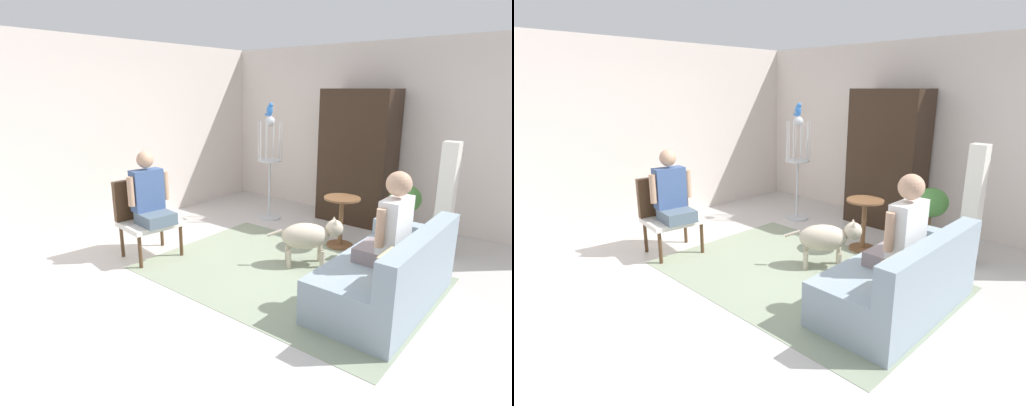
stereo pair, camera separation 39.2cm
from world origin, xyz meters
The scene contains 15 objects.
ground_plane centered at (0.00, 0.00, 0.00)m, with size 6.67×6.67×0.00m, color beige.
back_wall centered at (0.00, 2.75, 1.36)m, with size 6.16×0.12×2.71m, color silver.
left_wall centered at (-2.84, 0.30, 1.36)m, with size 0.12×5.97×2.71m, color silver.
area_rug centered at (0.18, 0.07, 0.00)m, with size 3.11×2.19×0.01m, color gray.
couch centered at (1.32, 0.14, 0.29)m, with size 0.86×1.71×0.79m.
armchair centered at (-1.54, -0.58, 0.56)m, with size 0.65×0.72×0.95m.
person_on_couch centered at (1.30, 0.12, 0.80)m, with size 0.43×0.58×0.89m.
person_on_armchair centered at (-1.38, -0.60, 0.80)m, with size 0.50×0.53×0.86m.
round_end_table centered at (0.23, 1.20, 0.39)m, with size 0.47×0.47×0.67m.
dog centered at (0.23, 0.43, 0.36)m, with size 0.71×0.63×0.58m.
bird_cage_stand centered at (-1.25, 1.58, 0.80)m, with size 0.38×0.38×1.62m.
parrot centered at (-1.26, 1.58, 1.72)m, with size 0.17×0.10×0.20m.
potted_plant centered at (0.86, 1.71, 0.48)m, with size 0.40×0.40×0.84m.
column_lamp centered at (1.36, 1.66, 0.71)m, with size 0.20×0.20×1.44m.
armoire_cabinet centered at (-0.14, 2.34, 1.01)m, with size 1.08×0.56×2.03m, color black.
Camera 2 is at (2.93, -3.19, 2.03)m, focal length 28.84 mm.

